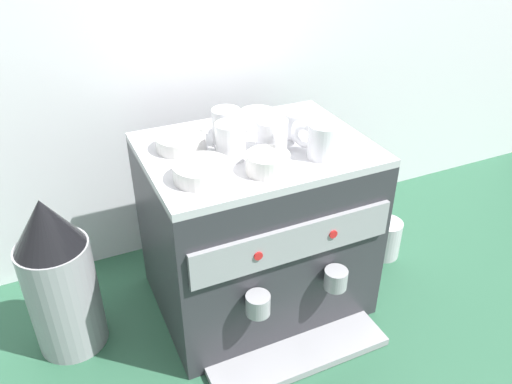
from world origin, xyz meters
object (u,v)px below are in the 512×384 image
espresso_machine (257,228)px  coffee_grinder (59,278)px  milk_pitcher (384,238)px  ceramic_cup_0 (299,124)px  ceramic_cup_1 (272,137)px  ceramic_cup_3 (322,140)px  ceramic_cup_2 (227,125)px  ceramic_cup_4 (230,140)px  ceramic_bowl_2 (268,163)px  ceramic_bowl_3 (181,143)px  ceramic_bowl_0 (202,172)px  ceramic_bowl_1 (258,119)px

espresso_machine → coffee_grinder: 0.50m
coffee_grinder → milk_pitcher: 0.95m
ceramic_cup_0 → milk_pitcher: 0.55m
ceramic_cup_1 → ceramic_cup_3: (0.09, -0.07, 0.00)m
espresso_machine → milk_pitcher: (0.44, 0.01, -0.17)m
ceramic_cup_2 → coffee_grinder: ceramic_cup_2 is taller
ceramic_cup_1 → ceramic_cup_4: 0.10m
ceramic_cup_3 → espresso_machine: bearing=136.7°
espresso_machine → ceramic_cup_2: size_ratio=5.10×
espresso_machine → ceramic_bowl_2: 0.29m
ceramic_bowl_2 → ceramic_bowl_3: 0.23m
ceramic_bowl_0 → ceramic_bowl_3: 0.16m
ceramic_cup_3 → ceramic_bowl_0: bearing=176.9°
coffee_grinder → ceramic_bowl_0: bearing=-22.8°
ceramic_cup_1 → milk_pitcher: size_ratio=0.93×
ceramic_cup_1 → ceramic_bowl_2: ceramic_cup_1 is taller
ceramic_cup_4 → ceramic_bowl_3: size_ratio=0.96×
ceramic_bowl_0 → ceramic_bowl_3: bearing=89.0°
ceramic_cup_1 → ceramic_cup_0: bearing=27.2°
ceramic_cup_3 → ceramic_bowl_3: 0.33m
ceramic_cup_2 → ceramic_cup_3: ceramic_cup_2 is taller
espresso_machine → ceramic_cup_4: ceramic_cup_4 is taller
ceramic_cup_0 → ceramic_bowl_2: 0.20m
ceramic_cup_4 → coffee_grinder: ceramic_cup_4 is taller
espresso_machine → ceramic_bowl_0: bearing=-151.7°
ceramic_bowl_3 → ceramic_cup_3: bearing=-31.5°
ceramic_cup_2 → ceramic_cup_3: bearing=-44.2°
ceramic_bowl_3 → milk_pitcher: (0.61, -0.06, -0.43)m
ceramic_cup_0 → ceramic_bowl_3: ceramic_cup_0 is taller
ceramic_cup_2 → ceramic_bowl_1: bearing=25.0°
ceramic_cup_0 → ceramic_bowl_1: ceramic_cup_0 is taller
ceramic_cup_3 → milk_pitcher: ceramic_cup_3 is taller
ceramic_cup_4 → ceramic_bowl_2: size_ratio=1.18×
ceramic_bowl_0 → ceramic_bowl_2: (0.14, -0.03, 0.00)m
ceramic_bowl_2 → coffee_grinder: bearing=160.2°
ceramic_cup_2 → ceramic_cup_1: bearing=-52.7°
espresso_machine → coffee_grinder: size_ratio=1.26×
coffee_grinder → ceramic_cup_4: bearing=-9.6°
ceramic_cup_3 → milk_pitcher: (0.33, 0.11, -0.45)m
ceramic_cup_0 → milk_pitcher: (0.32, -0.00, -0.44)m
ceramic_cup_4 → ceramic_bowl_2: (0.05, -0.10, -0.02)m
espresso_machine → ceramic_cup_0: (0.12, 0.01, 0.27)m
ceramic_cup_1 → ceramic_cup_2: size_ratio=1.08×
espresso_machine → milk_pitcher: bearing=1.0°
coffee_grinder → ceramic_bowl_1: bearing=6.0°
ceramic_bowl_0 → coffee_grinder: ceramic_bowl_0 is taller
espresso_machine → ceramic_cup_2: ceramic_cup_2 is taller
ceramic_cup_4 → ceramic_bowl_3: ceramic_cup_4 is taller
ceramic_bowl_1 → ceramic_cup_0: bearing=-54.2°
espresso_machine → ceramic_cup_3: (0.11, -0.11, 0.28)m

